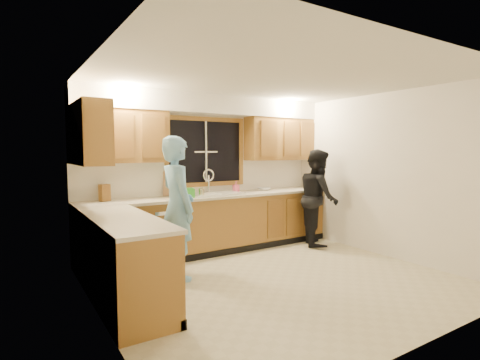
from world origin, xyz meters
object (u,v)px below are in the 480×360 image
at_px(woman, 318,197).
at_px(knife_block, 105,193).
at_px(sink, 214,198).
at_px(bowl, 264,189).
at_px(dish_crate, 184,193).
at_px(soap_bottle, 236,187).
at_px(man, 177,208).
at_px(dishwasher, 165,232).
at_px(stove, 139,276).

xyz_separation_m(woman, knife_block, (-3.37, 0.72, 0.22)).
height_order(sink, bowl, sink).
distance_m(dish_crate, soap_bottle, 1.01).
bearing_deg(knife_block, bowl, -18.96).
relative_size(sink, dish_crate, 3.06).
bearing_deg(soap_bottle, man, -147.28).
xyz_separation_m(dishwasher, dish_crate, (0.31, -0.03, 0.58)).
bearing_deg(bowl, woman, -42.50).
height_order(woman, knife_block, woman).
relative_size(stove, woman, 0.55).
distance_m(sink, dishwasher, 0.96).
xyz_separation_m(stove, bowl, (2.83, 1.89, 0.50)).
distance_m(dishwasher, stove, 2.04).
bearing_deg(sink, knife_block, 174.82).
bearing_deg(sink, dish_crate, -175.22).
distance_m(man, dish_crate, 0.93).
relative_size(dish_crate, bowl, 1.29).
bearing_deg(bowl, soap_bottle, 177.82).
bearing_deg(stove, dishwasher, 62.31).
relative_size(man, soap_bottle, 9.67).
xyz_separation_m(woman, soap_bottle, (-1.26, 0.65, 0.19)).
relative_size(man, bowl, 8.27).
bearing_deg(soap_bottle, dishwasher, -175.67).
xyz_separation_m(woman, dish_crate, (-2.26, 0.52, 0.16)).
bearing_deg(woman, dishwasher, 110.89).
relative_size(woman, knife_block, 6.98).
distance_m(dishwasher, bowl, 1.95).
height_order(dishwasher, dish_crate, dish_crate).
bearing_deg(man, knife_block, 34.32).
relative_size(dishwasher, bowl, 3.76).
xyz_separation_m(man, soap_bottle, (1.46, 0.94, 0.11)).
relative_size(woman, bowl, 7.53).
bearing_deg(bowl, dishwasher, -177.63).
bearing_deg(bowl, sink, -176.49).
bearing_deg(woman, soap_bottle, 95.60).
bearing_deg(woman, sink, 104.75).
bearing_deg(knife_block, man, -73.76).
height_order(dishwasher, stove, stove).
distance_m(woman, soap_bottle, 1.43).
distance_m(stove, knife_block, 2.07).
xyz_separation_m(stove, woman, (3.52, 1.25, 0.37)).
xyz_separation_m(sink, man, (-1.00, -0.85, 0.04)).
distance_m(dish_crate, bowl, 1.58).
xyz_separation_m(dishwasher, stove, (-0.95, -1.81, 0.04)).
distance_m(dishwasher, dish_crate, 0.65).
distance_m(stove, woman, 3.75).
distance_m(dishwasher, knife_block, 1.03).
height_order(sink, dishwasher, sink).
bearing_deg(dish_crate, man, -119.32).
distance_m(dishwasher, soap_bottle, 1.45).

